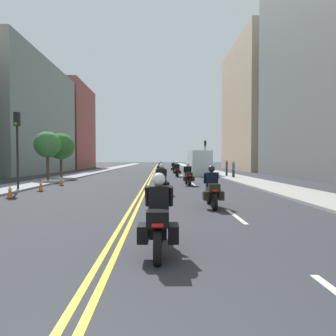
# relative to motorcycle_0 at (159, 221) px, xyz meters

# --- Properties ---
(ground_plane) EXTENTS (264.00, 264.00, 0.00)m
(ground_plane) POSITION_rel_motorcycle_0_xyz_m (-0.97, 43.63, -0.64)
(ground_plane) COLOR #2F3136
(sidewalk_left) EXTENTS (2.95, 144.00, 0.12)m
(sidewalk_left) POSITION_rel_motorcycle_0_xyz_m (-9.38, 43.63, -0.58)
(sidewalk_left) COLOR gray
(sidewalk_left) RESTS_ON ground
(sidewalk_right) EXTENTS (2.95, 144.00, 0.12)m
(sidewalk_right) POSITION_rel_motorcycle_0_xyz_m (7.45, 43.63, -0.58)
(sidewalk_right) COLOR #999C95
(sidewalk_right) RESTS_ON ground
(centreline_yellow_inner) EXTENTS (0.12, 132.00, 0.01)m
(centreline_yellow_inner) POSITION_rel_motorcycle_0_xyz_m (-1.09, 43.63, -0.63)
(centreline_yellow_inner) COLOR yellow
(centreline_yellow_inner) RESTS_ON ground
(centreline_yellow_outer) EXTENTS (0.12, 132.00, 0.01)m
(centreline_yellow_outer) POSITION_rel_motorcycle_0_xyz_m (-0.85, 43.63, -0.63)
(centreline_yellow_outer) COLOR yellow
(centreline_yellow_outer) RESTS_ON ground
(lane_dashes_white) EXTENTS (0.14, 56.40, 0.01)m
(lane_dashes_white) POSITION_rel_motorcycle_0_xyz_m (2.50, 24.63, -0.63)
(lane_dashes_white) COLOR silver
(lane_dashes_white) RESTS_ON ground
(building_left_1) EXTENTS (7.77, 21.35, 14.96)m
(building_left_1) POSITION_rel_motorcycle_0_xyz_m (-18.47, 33.71, 6.84)
(building_left_1) COLOR gray
(building_left_1) RESTS_ON ground
(building_left_2) EXTENTS (6.49, 14.86, 16.57)m
(building_left_2) POSITION_rel_motorcycle_0_xyz_m (-17.83, 52.97, 7.65)
(building_left_2) COLOR brown
(building_left_2) RESTS_ON ground
(building_right_2) EXTENTS (7.91, 19.36, 21.57)m
(building_right_2) POSITION_rel_motorcycle_0_xyz_m (16.61, 43.72, 10.15)
(building_right_2) COLOR tan
(building_right_2) RESTS_ON ground
(motorcycle_0) EXTENTS (0.77, 2.14, 1.60)m
(motorcycle_0) POSITION_rel_motorcycle_0_xyz_m (0.00, 0.00, 0.00)
(motorcycle_0) COLOR black
(motorcycle_0) RESTS_ON ground
(motorcycle_1) EXTENTS (0.77, 2.14, 1.62)m
(motorcycle_1) POSITION_rel_motorcycle_0_xyz_m (2.03, 5.35, 0.01)
(motorcycle_1) COLOR black
(motorcycle_1) RESTS_ON ground
(motorcycle_2) EXTENTS (0.78, 2.20, 1.64)m
(motorcycle_2) POSITION_rel_motorcycle_0_xyz_m (0.11, 9.58, 0.02)
(motorcycle_2) COLOR black
(motorcycle_2) RESTS_ON ground
(motorcycle_3) EXTENTS (0.78, 2.25, 1.63)m
(motorcycle_3) POSITION_rel_motorcycle_0_xyz_m (2.02, 14.73, 0.01)
(motorcycle_3) COLOR black
(motorcycle_3) RESTS_ON ground
(motorcycle_4) EXTENTS (0.77, 2.09, 1.58)m
(motorcycle_4) POSITION_rel_motorcycle_0_xyz_m (0.06, 19.12, 0.01)
(motorcycle_4) COLOR black
(motorcycle_4) RESTS_ON ground
(motorcycle_5) EXTENTS (0.78, 2.16, 1.62)m
(motorcycle_5) POSITION_rel_motorcycle_0_xyz_m (1.81, 24.52, 0.01)
(motorcycle_5) COLOR black
(motorcycle_5) RESTS_ON ground
(motorcycle_6) EXTENTS (0.77, 2.20, 1.65)m
(motorcycle_6) POSITION_rel_motorcycle_0_xyz_m (0.15, 28.99, 0.03)
(motorcycle_6) COLOR black
(motorcycle_6) RESTS_ON ground
(motorcycle_7) EXTENTS (0.76, 2.23, 1.60)m
(motorcycle_7) POSITION_rel_motorcycle_0_xyz_m (1.88, 33.72, 0.01)
(motorcycle_7) COLOR black
(motorcycle_7) RESTS_ON ground
(traffic_cone_0) EXTENTS (0.33, 0.33, 0.66)m
(traffic_cone_0) POSITION_rel_motorcycle_0_xyz_m (-7.15, 8.24, -0.31)
(traffic_cone_0) COLOR black
(traffic_cone_0) RESTS_ON ground
(traffic_cone_1) EXTENTS (0.31, 0.31, 0.74)m
(traffic_cone_1) POSITION_rel_motorcycle_0_xyz_m (-6.93, 14.81, -0.27)
(traffic_cone_1) COLOR black
(traffic_cone_1) RESTS_ON ground
(traffic_cone_2) EXTENTS (0.31, 0.31, 0.76)m
(traffic_cone_2) POSITION_rel_motorcycle_0_xyz_m (-6.88, 11.17, -0.26)
(traffic_cone_2) COLOR black
(traffic_cone_2) RESTS_ON ground
(traffic_light_near) EXTENTS (0.28, 0.38, 4.60)m
(traffic_light_near) POSITION_rel_motorcycle_0_xyz_m (-8.31, 11.40, 2.53)
(traffic_light_near) COLOR black
(traffic_light_near) RESTS_ON ground
(traffic_light_far) EXTENTS (0.28, 0.38, 4.47)m
(traffic_light_far) POSITION_rel_motorcycle_0_xyz_m (6.37, 34.72, 2.45)
(traffic_light_far) COLOR black
(traffic_light_far) RESTS_ON ground
(pedestrian_0) EXTENTS (0.24, 0.49, 1.71)m
(pedestrian_0) POSITION_rel_motorcycle_0_xyz_m (7.12, 21.97, 0.25)
(pedestrian_0) COLOR #272932
(pedestrian_0) RESTS_ON ground
(pedestrian_1) EXTENTS (0.28, 0.50, 1.80)m
(pedestrian_1) POSITION_rel_motorcycle_0_xyz_m (7.02, 24.38, 0.30)
(pedestrian_1) COLOR #202731
(pedestrian_1) RESTS_ON ground
(street_tree_0) EXTENTS (2.22, 2.22, 4.23)m
(street_tree_0) POSITION_rel_motorcycle_0_xyz_m (-9.62, 19.32, 2.46)
(street_tree_0) COLOR #523923
(street_tree_0) RESTS_ON ground
(street_tree_1) EXTENTS (2.55, 2.55, 4.39)m
(street_tree_1) POSITION_rel_motorcycle_0_xyz_m (-9.58, 22.59, 2.46)
(street_tree_1) COLOR #523822
(street_tree_1) RESTS_ON ground
(parked_truck) EXTENTS (2.20, 6.50, 2.80)m
(parked_truck) POSITION_rel_motorcycle_0_xyz_m (4.57, 28.08, 0.64)
(parked_truck) COLOR silver
(parked_truck) RESTS_ON ground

